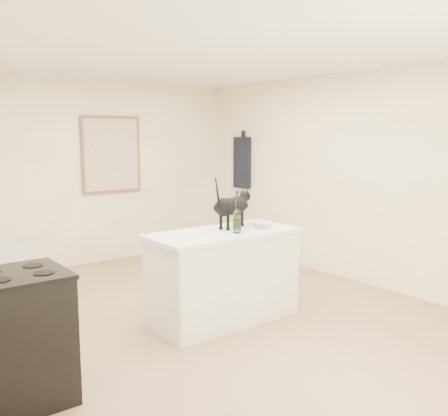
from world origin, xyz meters
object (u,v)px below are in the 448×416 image
(black_cat, at_px, (231,209))
(wine_bottle, at_px, (237,215))
(glass_bowl, at_px, (262,225))
(stove, at_px, (21,339))

(black_cat, xyz_separation_m, wine_bottle, (-0.12, -0.24, -0.02))
(wine_bottle, xyz_separation_m, glass_bowl, (0.37, 0.06, -0.15))
(black_cat, distance_m, wine_bottle, 0.27)
(stove, xyz_separation_m, glass_bowl, (2.48, 0.31, 0.48))
(wine_bottle, bearing_deg, black_cat, 63.43)
(wine_bottle, bearing_deg, stove, -173.18)
(stove, xyz_separation_m, wine_bottle, (2.11, 0.25, 0.63))
(black_cat, xyz_separation_m, glass_bowl, (0.25, -0.19, -0.17))
(stove, bearing_deg, glass_bowl, 7.08)
(wine_bottle, height_order, glass_bowl, wine_bottle)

